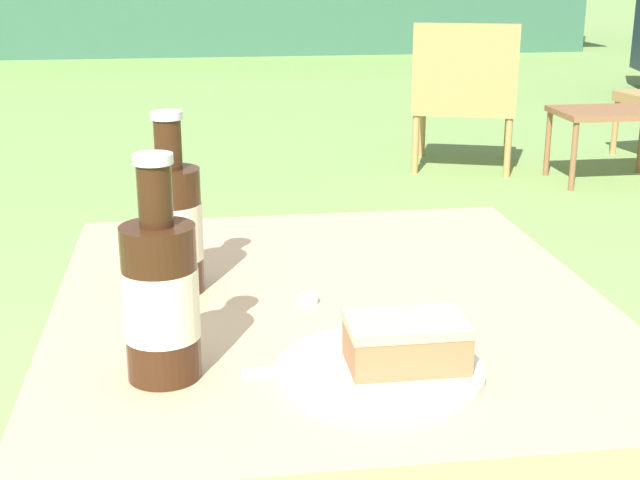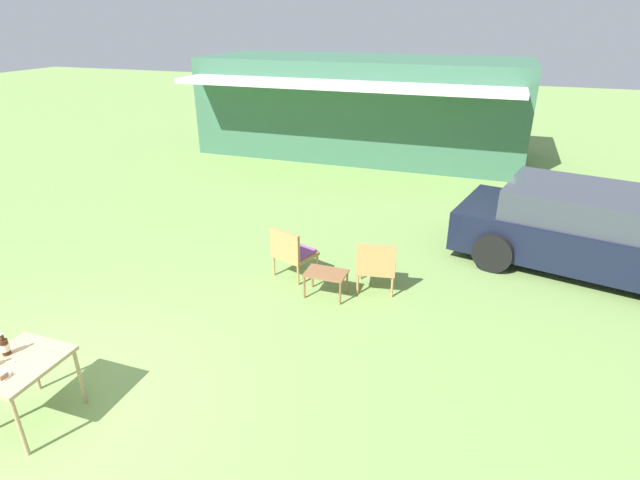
{
  "view_description": "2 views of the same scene",
  "coord_description": "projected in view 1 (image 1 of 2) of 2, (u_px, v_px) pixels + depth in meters",
  "views": [
    {
      "loc": [
        -0.17,
        -1.08,
        1.14
      ],
      "look_at": [
        0.0,
        0.1,
        0.76
      ],
      "focal_mm": 50.0,
      "sensor_mm": 36.0,
      "label": 1
    },
    {
      "loc": [
        4.03,
        -2.7,
        3.76
      ],
      "look_at": [
        1.94,
        3.27,
        0.9
      ],
      "focal_mm": 28.0,
      "sensor_mm": 36.0,
      "label": 2
    }
  ],
  "objects": [
    {
      "name": "garden_side_table",
      "position": [
        612.0,
        118.0,
        4.68
      ],
      "size": [
        0.59,
        0.39,
        0.39
      ],
      "color": "brown",
      "rests_on": "ground_plane"
    },
    {
      "name": "cake_on_plate",
      "position": [
        393.0,
        356.0,
        0.95
      ],
      "size": [
        0.22,
        0.22,
        0.06
      ],
      "color": "silver",
      "rests_on": "patio_table"
    },
    {
      "name": "cola_bottle_far",
      "position": [
        161.0,
        296.0,
        0.92
      ],
      "size": [
        0.08,
        0.08,
        0.24
      ],
      "color": "#381E0F",
      "rests_on": "patio_table"
    },
    {
      "name": "cola_bottle_near",
      "position": [
        172.0,
        226.0,
        1.17
      ],
      "size": [
        0.08,
        0.08,
        0.24
      ],
      "color": "#381E0F",
      "rests_on": "patio_table"
    },
    {
      "name": "loose_bottle_cap",
      "position": [
        308.0,
        299.0,
        1.15
      ],
      "size": [
        0.03,
        0.03,
        0.01
      ],
      "color": "silver",
      "rests_on": "patio_table"
    },
    {
      "name": "wicker_chair_cushioned",
      "position": [
        465.0,
        92.0,
        4.93
      ],
      "size": [
        0.7,
        0.67,
        0.82
      ],
      "rotation": [
        0.0,
        0.0,
        2.81
      ],
      "color": "#B2844C",
      "rests_on": "ground_plane"
    },
    {
      "name": "fork",
      "position": [
        320.0,
        369.0,
        0.96
      ],
      "size": [
        0.17,
        0.01,
        0.01
      ],
      "color": "silver",
      "rests_on": "patio_table"
    },
    {
      "name": "patio_table",
      "position": [
        331.0,
        352.0,
        1.19
      ],
      "size": [
        0.72,
        0.81,
        0.71
      ],
      "color": "tan",
      "rests_on": "ground_plane"
    }
  ]
}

